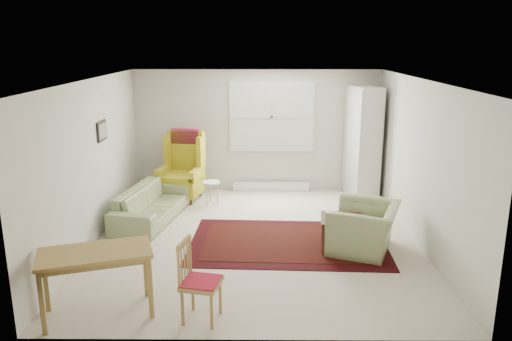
{
  "coord_description": "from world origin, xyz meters",
  "views": [
    {
      "loc": [
        0.06,
        -7.38,
        3.05
      ],
      "look_at": [
        0.0,
        0.3,
        1.05
      ],
      "focal_mm": 35.0,
      "sensor_mm": 36.0,
      "label": 1
    }
  ],
  "objects_px": {
    "armchair": "(364,223)",
    "stool": "(211,193)",
    "coffee_table": "(341,233)",
    "desk_chair": "(201,281)",
    "wingback_chair": "(180,166)",
    "sofa": "(152,198)",
    "desk": "(97,283)",
    "cabinet": "(363,142)"
  },
  "relations": [
    {
      "from": "desk",
      "to": "desk_chair",
      "type": "height_order",
      "value": "desk_chair"
    },
    {
      "from": "armchair",
      "to": "desk_chair",
      "type": "distance_m",
      "value": 2.95
    },
    {
      "from": "sofa",
      "to": "stool",
      "type": "bearing_deg",
      "value": -36.34
    },
    {
      "from": "wingback_chair",
      "to": "desk",
      "type": "height_order",
      "value": "wingback_chair"
    },
    {
      "from": "armchair",
      "to": "desk_chair",
      "type": "bearing_deg",
      "value": -27.03
    },
    {
      "from": "armchair",
      "to": "wingback_chair",
      "type": "relative_size",
      "value": 0.8
    },
    {
      "from": "sofa",
      "to": "coffee_table",
      "type": "height_order",
      "value": "sofa"
    },
    {
      "from": "sofa",
      "to": "wingback_chair",
      "type": "bearing_deg",
      "value": -5.2
    },
    {
      "from": "wingback_chair",
      "to": "cabinet",
      "type": "distance_m",
      "value": 3.63
    },
    {
      "from": "stool",
      "to": "desk",
      "type": "height_order",
      "value": "desk"
    },
    {
      "from": "coffee_table",
      "to": "stool",
      "type": "height_order",
      "value": "coffee_table"
    },
    {
      "from": "desk_chair",
      "to": "armchair",
      "type": "bearing_deg",
      "value": -36.36
    },
    {
      "from": "armchair",
      "to": "coffee_table",
      "type": "distance_m",
      "value": 0.37
    },
    {
      "from": "sofa",
      "to": "desk",
      "type": "distance_m",
      "value": 3.13
    },
    {
      "from": "armchair",
      "to": "wingback_chair",
      "type": "height_order",
      "value": "wingback_chair"
    },
    {
      "from": "sofa",
      "to": "stool",
      "type": "xyz_separation_m",
      "value": [
        0.95,
        0.89,
        -0.18
      ]
    },
    {
      "from": "wingback_chair",
      "to": "armchair",
      "type": "bearing_deg",
      "value": -26.19
    },
    {
      "from": "wingback_chair",
      "to": "coffee_table",
      "type": "xyz_separation_m",
      "value": [
        2.78,
        -2.43,
        -0.43
      ]
    },
    {
      "from": "sofa",
      "to": "armchair",
      "type": "bearing_deg",
      "value": -99.72
    },
    {
      "from": "desk_chair",
      "to": "stool",
      "type": "bearing_deg",
      "value": 15.82
    },
    {
      "from": "cabinet",
      "to": "sofa",
      "type": "bearing_deg",
      "value": -171.11
    },
    {
      "from": "coffee_table",
      "to": "desk_chair",
      "type": "height_order",
      "value": "desk_chair"
    },
    {
      "from": "sofa",
      "to": "stool",
      "type": "relative_size",
      "value": 4.44
    },
    {
      "from": "stool",
      "to": "coffee_table",
      "type": "bearing_deg",
      "value": -44.96
    },
    {
      "from": "coffee_table",
      "to": "desk_chair",
      "type": "distance_m",
      "value": 2.73
    },
    {
      "from": "stool",
      "to": "desk",
      "type": "xyz_separation_m",
      "value": [
        -0.91,
        -4.03,
        0.17
      ]
    },
    {
      "from": "wingback_chair",
      "to": "desk_chair",
      "type": "height_order",
      "value": "wingback_chair"
    },
    {
      "from": "sofa",
      "to": "armchair",
      "type": "xyz_separation_m",
      "value": [
        3.44,
        -1.27,
        0.02
      ]
    },
    {
      "from": "armchair",
      "to": "wingback_chair",
      "type": "bearing_deg",
      "value": -106.91
    },
    {
      "from": "wingback_chair",
      "to": "stool",
      "type": "bearing_deg",
      "value": -12.08
    },
    {
      "from": "stool",
      "to": "cabinet",
      "type": "height_order",
      "value": "cabinet"
    },
    {
      "from": "armchair",
      "to": "stool",
      "type": "relative_size",
      "value": 2.41
    },
    {
      "from": "sofa",
      "to": "wingback_chair",
      "type": "xyz_separation_m",
      "value": [
        0.33,
        1.17,
        0.28
      ]
    },
    {
      "from": "wingback_chair",
      "to": "desk_chair",
      "type": "bearing_deg",
      "value": -66.43
    },
    {
      "from": "armchair",
      "to": "cabinet",
      "type": "xyz_separation_m",
      "value": [
        0.48,
        2.74,
        0.68
      ]
    },
    {
      "from": "armchair",
      "to": "desk_chair",
      "type": "height_order",
      "value": "desk_chair"
    },
    {
      "from": "cabinet",
      "to": "desk_chair",
      "type": "relative_size",
      "value": 2.35
    },
    {
      "from": "cabinet",
      "to": "desk_chair",
      "type": "distance_m",
      "value": 5.45
    },
    {
      "from": "cabinet",
      "to": "armchair",
      "type": "bearing_deg",
      "value": -111.62
    },
    {
      "from": "armchair",
      "to": "desk_chair",
      "type": "xyz_separation_m",
      "value": [
        -2.2,
        -1.96,
        0.05
      ]
    },
    {
      "from": "cabinet",
      "to": "stool",
      "type": "bearing_deg",
      "value": 179.33
    },
    {
      "from": "coffee_table",
      "to": "cabinet",
      "type": "height_order",
      "value": "cabinet"
    }
  ]
}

